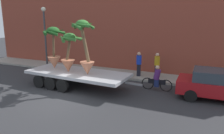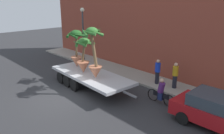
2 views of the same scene
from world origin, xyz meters
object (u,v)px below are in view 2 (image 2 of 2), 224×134
Objects in this scene: flatbed_trailer at (89,76)px; parked_car at (221,112)px; potted_palm_front at (84,56)px; pedestrian_far_left at (175,75)px; cyclist at (161,92)px; potted_palm_middle at (76,48)px; pedestrian_near_gate at (158,71)px; street_lamp at (83,28)px; potted_palm_rear at (94,54)px.

parked_car is at bearing 8.91° from flatbed_trailer.
potted_palm_front reaches higher than pedestrian_far_left.
potted_palm_middle is at bearing -169.18° from cyclist.
pedestrian_near_gate is at bearing 130.79° from cyclist.
pedestrian_near_gate is (3.23, 3.74, -1.10)m from potted_palm_front.
potted_palm_middle is 4.25m from street_lamp.
parked_car is (7.20, 1.60, -1.69)m from potted_palm_rear.
pedestrian_far_left is at bearing 41.48° from potted_palm_front.
potted_palm_rear is at bearing -167.50° from parked_car.
flatbed_trailer is at bearing -131.17° from pedestrian_near_gate.
pedestrian_near_gate is (-5.16, 2.21, 0.21)m from parked_car.
potted_palm_front is (1.45, -0.44, -0.24)m from potted_palm_middle.
street_lamp reaches higher than cyclist.
pedestrian_near_gate is at bearing 35.15° from potted_palm_middle.
pedestrian_near_gate is at bearing 61.85° from potted_palm_rear.
potted_palm_middle is at bearing 172.77° from flatbed_trailer.
cyclist is (3.82, 1.75, -1.85)m from potted_palm_rear.
potted_palm_rear is at bearing -155.41° from cyclist.
street_lamp is at bearing -176.45° from pedestrian_near_gate.
pedestrian_near_gate is at bearing 49.15° from potted_palm_front.
flatbed_trailer is at bearing -139.17° from pedestrian_far_left.
parked_car is at bearing -23.19° from pedestrian_near_gate.
cyclist is 1.08× the size of pedestrian_near_gate.
potted_palm_rear is 7.57m from parked_car.
potted_palm_rear is 0.70× the size of parked_car.
pedestrian_far_left is at bearing 4.39° from street_lamp.
potted_palm_front reaches higher than pedestrian_near_gate.
pedestrian_near_gate is 8.06m from street_lamp.
potted_palm_middle reaches higher than pedestrian_near_gate.
potted_palm_rear is at bearing -16.70° from flatbed_trailer.
potted_palm_middle reaches higher than flatbed_trailer.
potted_palm_front is at bearing -130.85° from pedestrian_near_gate.
pedestrian_far_left is (4.46, 3.95, -1.10)m from potted_palm_front.
street_lamp reaches higher than potted_palm_middle.
flatbed_trailer is 5.05m from cyclist.
pedestrian_near_gate is at bearing -170.40° from pedestrian_far_left.
parked_car is at bearing 10.29° from potted_palm_front.
potted_palm_front is 1.39× the size of pedestrian_far_left.
flatbed_trailer is 4.66m from pedestrian_near_gate.
potted_palm_middle is at bearing -149.35° from pedestrian_far_left.
pedestrian_far_left is at bearing 9.60° from pedestrian_near_gate.
potted_palm_front is at bearing 176.52° from potted_palm_rear.
parked_car is 0.93× the size of street_lamp.
potted_palm_rear is at bearing -10.97° from potted_palm_middle.
potted_palm_middle is at bearing -173.71° from parked_car.
flatbed_trailer is at bearing 54.29° from potted_palm_front.
pedestrian_near_gate is at bearing 3.55° from street_lamp.
cyclist is at bearing 10.82° from potted_palm_middle.
street_lamp is (-8.98, -0.69, 2.19)m from pedestrian_far_left.
potted_palm_front is at bearing -125.71° from flatbed_trailer.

